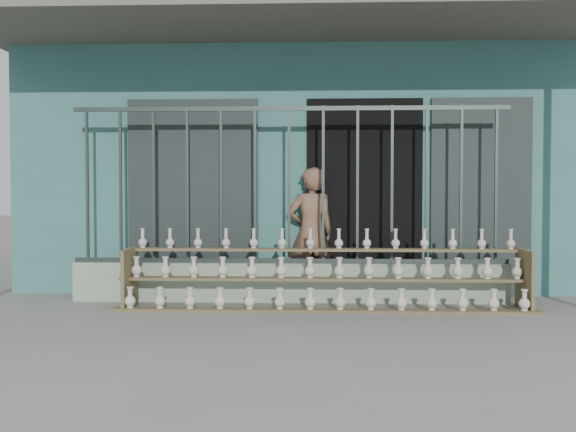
{
  "coord_description": "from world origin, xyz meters",
  "views": [
    {
      "loc": [
        0.28,
        -6.06,
        1.25
      ],
      "look_at": [
        0.0,
        1.0,
        1.0
      ],
      "focal_mm": 40.0,
      "sensor_mm": 36.0,
      "label": 1
    }
  ],
  "objects": [
    {
      "name": "security_fence",
      "position": [
        -0.0,
        1.3,
        1.35
      ],
      "size": [
        5.0,
        0.04,
        1.8
      ],
      "color": "#283330",
      "rests_on": "parapet_wall"
    },
    {
      "name": "shelf_rack",
      "position": [
        0.4,
        0.88,
        0.36
      ],
      "size": [
        4.5,
        0.68,
        0.85
      ],
      "color": "brown",
      "rests_on": "ground"
    },
    {
      "name": "elderly_woman",
      "position": [
        0.25,
        1.65,
        0.78
      ],
      "size": [
        0.65,
        0.51,
        1.56
      ],
      "primitive_type": "imported",
      "rotation": [
        0.0,
        0.0,
        3.41
      ],
      "color": "brown",
      "rests_on": "ground"
    },
    {
      "name": "ground",
      "position": [
        0.0,
        0.0,
        0.0
      ],
      "size": [
        60.0,
        60.0,
        0.0
      ],
      "primitive_type": "plane",
      "color": "slate"
    },
    {
      "name": "parapet_wall",
      "position": [
        0.0,
        1.3,
        0.23
      ],
      "size": [
        5.0,
        0.2,
        0.45
      ],
      "primitive_type": "cube",
      "color": "#8AA18A",
      "rests_on": "ground"
    },
    {
      "name": "workshop_building",
      "position": [
        0.0,
        4.23,
        1.62
      ],
      "size": [
        7.4,
        6.6,
        3.21
      ],
      "color": "#326964",
      "rests_on": "ground"
    }
  ]
}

